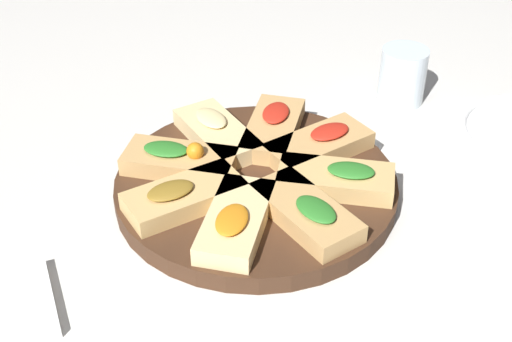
# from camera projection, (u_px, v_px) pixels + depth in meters

# --- Properties ---
(ground_plane) EXTENTS (3.00, 3.00, 0.00)m
(ground_plane) POSITION_uv_depth(u_px,v_px,m) (256.00, 194.00, 0.83)
(ground_plane) COLOR silver
(serving_board) EXTENTS (0.33, 0.33, 0.02)m
(serving_board) POSITION_uv_depth(u_px,v_px,m) (256.00, 186.00, 0.83)
(serving_board) COLOR #422819
(serving_board) RESTS_ON ground_plane
(focaccia_slice_0) EXTENTS (0.14, 0.12, 0.03)m
(focaccia_slice_0) POSITION_uv_depth(u_px,v_px,m) (306.00, 212.00, 0.75)
(focaccia_slice_0) COLOR tan
(focaccia_slice_0) RESTS_ON serving_board
(focaccia_slice_1) EXTENTS (0.08, 0.14, 0.03)m
(focaccia_slice_1) POSITION_uv_depth(u_px,v_px,m) (337.00, 179.00, 0.80)
(focaccia_slice_1) COLOR tan
(focaccia_slice_1) RESTS_ON serving_board
(focaccia_slice_2) EXTENTS (0.12, 0.14, 0.03)m
(focaccia_slice_2) POSITION_uv_depth(u_px,v_px,m) (319.00, 145.00, 0.85)
(focaccia_slice_2) COLOR tan
(focaccia_slice_2) RESTS_ON serving_board
(focaccia_slice_3) EXTENTS (0.14, 0.09, 0.03)m
(focaccia_slice_3) POSITION_uv_depth(u_px,v_px,m) (273.00, 128.00, 0.88)
(focaccia_slice_3) COLOR tan
(focaccia_slice_3) RESTS_ON serving_board
(focaccia_slice_4) EXTENTS (0.14, 0.12, 0.03)m
(focaccia_slice_4) POSITION_uv_depth(u_px,v_px,m) (217.00, 133.00, 0.88)
(focaccia_slice_4) COLOR #E5C689
(focaccia_slice_4) RESTS_ON serving_board
(focaccia_slice_5) EXTENTS (0.09, 0.14, 0.04)m
(focaccia_slice_5) POSITION_uv_depth(u_px,v_px,m) (180.00, 160.00, 0.83)
(focaccia_slice_5) COLOR tan
(focaccia_slice_5) RESTS_ON serving_board
(focaccia_slice_6) EXTENTS (0.12, 0.14, 0.03)m
(focaccia_slice_6) POSITION_uv_depth(u_px,v_px,m) (184.00, 196.00, 0.77)
(focaccia_slice_6) COLOR tan
(focaccia_slice_6) RESTS_ON serving_board
(focaccia_slice_7) EXTENTS (0.14, 0.09, 0.03)m
(focaccia_slice_7) POSITION_uv_depth(u_px,v_px,m) (236.00, 221.00, 0.74)
(focaccia_slice_7) COLOR #E5C689
(focaccia_slice_7) RESTS_ON serving_board
(water_glass) EXTENTS (0.06, 0.06, 0.08)m
(water_glass) POSITION_uv_depth(u_px,v_px,m) (403.00, 76.00, 0.99)
(water_glass) COLOR silver
(water_glass) RESTS_ON ground_plane
(napkin_stack) EXTENTS (0.13, 0.12, 0.01)m
(napkin_stack) POSITION_uv_depth(u_px,v_px,m) (7.00, 308.00, 0.68)
(napkin_stack) COLOR white
(napkin_stack) RESTS_ON ground_plane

